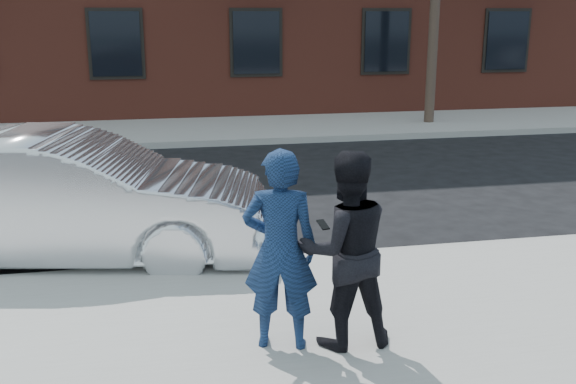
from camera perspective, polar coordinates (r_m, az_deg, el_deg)
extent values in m
plane|color=black|center=(7.28, 12.76, -9.87)|extent=(100.00, 100.00, 0.00)
cube|color=gray|center=(7.05, 13.62, -10.13)|extent=(50.00, 3.50, 0.15)
cube|color=#999691|center=(8.58, 8.60, -5.24)|extent=(50.00, 0.10, 0.15)
cube|color=gray|center=(17.72, -2.09, 5.40)|extent=(50.00, 3.50, 0.15)
cube|color=#999691|center=(15.98, -1.03, 4.35)|extent=(50.00, 0.10, 0.15)
cube|color=black|center=(20.11, 8.33, 12.48)|extent=(1.30, 0.06, 1.70)
cylinder|color=#33261E|center=(18.53, 12.17, 12.27)|extent=(0.26, 0.26, 4.20)
imported|color=silver|center=(8.65, -18.11, -0.55)|extent=(5.15, 2.62, 1.62)
imported|color=navy|center=(5.79, -0.68, -4.93)|extent=(0.74, 0.58, 1.78)
cube|color=black|center=(5.88, -1.03, -0.51)|extent=(0.10, 0.14, 0.08)
imported|color=black|center=(5.86, 4.88, -4.91)|extent=(0.88, 0.70, 1.75)
cube|color=black|center=(5.92, 2.98, -2.77)|extent=(0.10, 0.15, 0.06)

